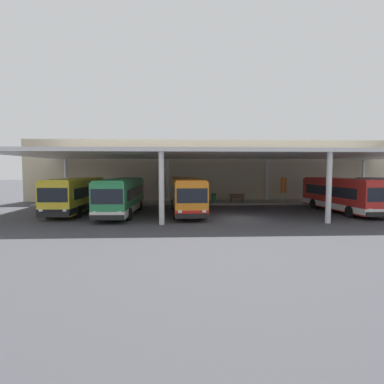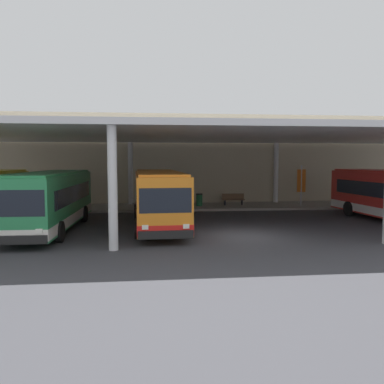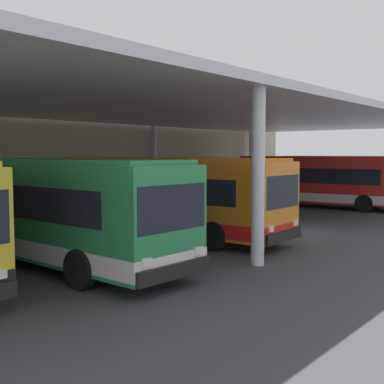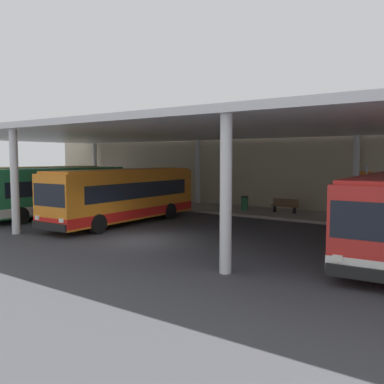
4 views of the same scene
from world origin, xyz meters
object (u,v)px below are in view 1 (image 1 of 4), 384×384
bus_second_bay (122,196)px  bench_waiting (237,197)px  bus_middle_bay (187,195)px  banner_sign (283,187)px  trash_bin (214,198)px  bus_nearest_bay (76,195)px  bus_far_bay (341,195)px

bus_second_bay → bench_waiting: 15.18m
bus_middle_bay → banner_sign: 13.97m
banner_sign → bus_second_bay: bearing=-154.4°
banner_sign → trash_bin: bearing=176.6°
bench_waiting → banner_sign: bearing=-9.4°
bus_nearest_bay → bus_middle_bay: size_ratio=1.00×
trash_bin → banner_sign: bearing=-3.4°
banner_sign → bus_far_bay: bearing=-69.6°
trash_bin → banner_sign: size_ratio=0.31×
bus_nearest_bay → banner_sign: size_ratio=3.31×
bus_second_bay → trash_bin: 12.78m
bus_nearest_bay → bus_far_bay: bearing=-2.2°
bus_second_bay → bus_middle_bay: same height
bus_nearest_bay → bench_waiting: bearing=24.8°
bus_nearest_bay → bench_waiting: bus_nearest_bay is taller
bus_nearest_bay → bus_middle_bay: 10.30m
bus_middle_bay → trash_bin: 9.06m
bus_nearest_bay → bus_far_bay: same height
bus_middle_bay → bench_waiting: bus_middle_bay is taller
banner_sign → bus_middle_bay: bearing=-145.8°
bus_nearest_bay → bench_waiting: size_ratio=5.88×
bus_second_bay → banner_sign: banner_sign is taller
bus_nearest_bay → bus_second_bay: same height
bus_middle_bay → bus_far_bay: same height
bus_middle_bay → trash_bin: (3.41, 8.34, -0.98)m
bus_second_bay → bus_far_bay: (20.20, 0.66, 0.00)m
bus_far_bay → bus_nearest_bay: bearing=177.8°
bus_second_bay → trash_bin: (9.21, 8.81, -0.98)m
bus_middle_bay → banner_sign: banner_sign is taller
trash_bin → bus_nearest_bay: bearing=-152.1°
bus_far_bay → trash_bin: bus_far_bay is taller
bench_waiting → trash_bin: 2.85m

